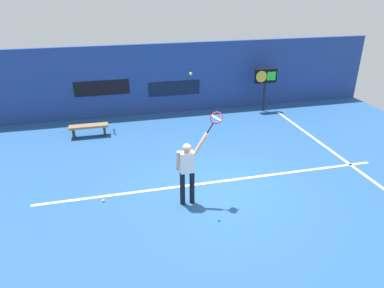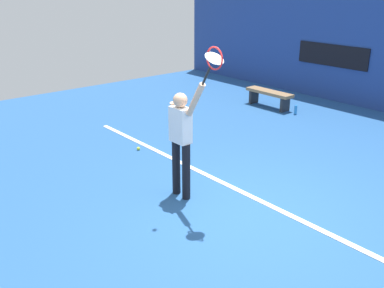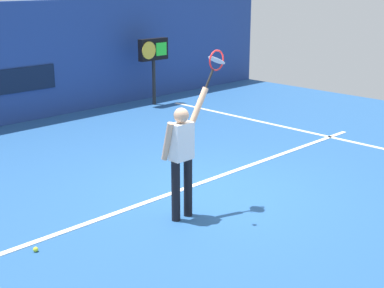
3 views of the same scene
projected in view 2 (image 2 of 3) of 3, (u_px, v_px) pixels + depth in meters
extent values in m
plane|color=#23518C|center=(247.00, 213.00, 6.44)|extent=(18.00, 18.00, 0.00)
cube|color=black|center=(332.00, 55.00, 12.09)|extent=(2.20, 0.03, 0.60)
cube|color=white|center=(266.00, 204.00, 6.68)|extent=(10.00, 0.10, 0.01)
cylinder|color=black|center=(176.00, 167.00, 6.88)|extent=(0.13, 0.13, 0.92)
cylinder|color=black|center=(186.00, 172.00, 6.70)|extent=(0.13, 0.13, 0.92)
cube|color=white|center=(180.00, 125.00, 6.53)|extent=(0.34, 0.20, 0.55)
sphere|color=#D8A884|center=(180.00, 100.00, 6.40)|extent=(0.22, 0.22, 0.22)
cylinder|color=#D8A884|center=(196.00, 100.00, 6.12)|extent=(0.37, 0.09, 0.54)
cylinder|color=#D8A884|center=(176.00, 119.00, 6.72)|extent=(0.09, 0.23, 0.58)
cylinder|color=black|center=(206.00, 76.00, 5.83)|extent=(0.18, 0.03, 0.27)
torus|color=red|center=(214.00, 58.00, 5.63)|extent=(0.43, 0.02, 0.43)
cylinder|color=silver|center=(214.00, 58.00, 5.63)|extent=(0.23, 0.27, 0.14)
cube|color=olive|center=(269.00, 92.00, 11.68)|extent=(1.40, 0.36, 0.08)
cube|color=#262628|center=(254.00, 96.00, 12.15)|extent=(0.08, 0.32, 0.37)
cube|color=#262628|center=(285.00, 105.00, 11.36)|extent=(0.08, 0.32, 0.37)
cylinder|color=#338CD8|center=(296.00, 110.00, 11.13)|extent=(0.07, 0.07, 0.24)
sphere|color=#CCE033|center=(138.00, 148.00, 8.80)|extent=(0.07, 0.07, 0.07)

